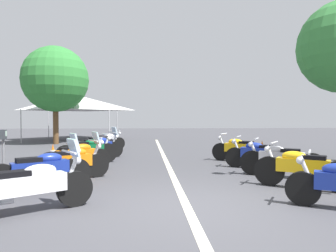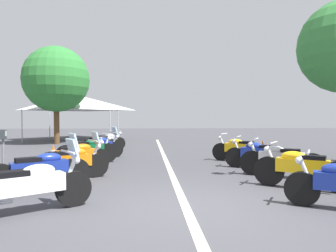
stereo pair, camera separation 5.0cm
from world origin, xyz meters
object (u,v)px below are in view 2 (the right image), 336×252
at_px(motorcycle_right_row_1, 301,168).
at_px(motorcycle_left_row_4, 88,150).
at_px(motorcycle_right_row_2, 281,159).
at_px(traffic_cone_1, 263,148).
at_px(parking_meter, 3,146).
at_px(motorcycle_left_row_3, 77,156).
at_px(motorcycle_left_row_5, 98,146).
at_px(traffic_cone_2, 53,152).
at_px(roadside_tree_0, 56,79).
at_px(motorcycle_left_row_6, 101,144).
at_px(motorcycle_left_row_0, 29,186).
at_px(motorcycle_left_row_7, 106,141).
at_px(motorcycle_right_row_4, 240,149).
at_px(motorcycle_left_row_2, 70,162).
at_px(motorcycle_left_row_1, 41,170).
at_px(motorcycle_right_row_3, 260,154).
at_px(event_tent, 76,103).

bearing_deg(motorcycle_right_row_1, motorcycle_left_row_4, -1.74).
bearing_deg(motorcycle_right_row_2, motorcycle_right_row_1, 112.61).
bearing_deg(traffic_cone_1, parking_meter, 123.09).
height_order(motorcycle_left_row_3, parking_meter, parking_meter).
bearing_deg(motorcycle_left_row_5, traffic_cone_1, -24.31).
height_order(traffic_cone_1, traffic_cone_2, same).
distance_m(motorcycle_left_row_5, roadside_tree_0, 8.33).
relative_size(motorcycle_left_row_5, motorcycle_left_row_6, 1.12).
bearing_deg(roadside_tree_0, motorcycle_left_row_0, -165.58).
distance_m(motorcycle_left_row_0, motorcycle_left_row_3, 4.01).
height_order(motorcycle_left_row_7, parking_meter, parking_meter).
xyz_separation_m(motorcycle_left_row_4, motorcycle_right_row_4, (0.08, -5.30, -0.01)).
height_order(motorcycle_left_row_2, roadside_tree_0, roadside_tree_0).
height_order(motorcycle_right_row_4, roadside_tree_0, roadside_tree_0).
height_order(motorcycle_left_row_1, motorcycle_left_row_6, motorcycle_left_row_1).
height_order(motorcycle_right_row_2, roadside_tree_0, roadside_tree_0).
xyz_separation_m(motorcycle_right_row_3, motorcycle_right_row_4, (1.52, 0.15, 0.00)).
xyz_separation_m(motorcycle_right_row_3, traffic_cone_1, (3.56, -1.45, -0.16)).
distance_m(motorcycle_right_row_1, parking_meter, 6.80).
bearing_deg(motorcycle_left_row_0, motorcycle_left_row_1, 67.36).
xyz_separation_m(motorcycle_right_row_1, parking_meter, (0.88, 6.72, 0.43)).
height_order(motorcycle_left_row_2, traffic_cone_2, motorcycle_left_row_2).
height_order(motorcycle_left_row_3, motorcycle_right_row_2, motorcycle_right_row_2).
relative_size(motorcycle_left_row_0, traffic_cone_2, 3.03).
relative_size(motorcycle_right_row_3, motorcycle_right_row_4, 1.09).
bearing_deg(roadside_tree_0, motorcycle_right_row_2, -140.50).
xyz_separation_m(motorcycle_left_row_5, event_tent, (10.42, 3.17, 2.18)).
distance_m(motorcycle_left_row_6, event_tent, 9.76).
xyz_separation_m(motorcycle_left_row_5, roadside_tree_0, (6.77, 3.50, 3.37)).
xyz_separation_m(motorcycle_left_row_3, event_tent, (13.25, 3.03, 2.20)).
height_order(motorcycle_left_row_0, motorcycle_left_row_6, motorcycle_left_row_0).
bearing_deg(motorcycle_left_row_4, motorcycle_right_row_1, -65.30).
xyz_separation_m(motorcycle_left_row_4, motorcycle_left_row_7, (4.29, -0.05, -0.02)).
xyz_separation_m(motorcycle_left_row_0, traffic_cone_2, (6.42, 1.55, -0.17)).
distance_m(motorcycle_left_row_4, motorcycle_right_row_1, 6.79).
distance_m(motorcycle_right_row_1, roadside_tree_0, 15.40).
bearing_deg(motorcycle_left_row_4, event_tent, 76.67).
xyz_separation_m(motorcycle_left_row_7, event_tent, (7.44, 3.11, 2.20)).
distance_m(motorcycle_left_row_1, motorcycle_left_row_6, 6.84).
xyz_separation_m(motorcycle_right_row_4, parking_meter, (-3.32, 6.63, 0.44)).
xyz_separation_m(motorcycle_left_row_3, motorcycle_left_row_5, (2.83, -0.15, 0.01)).
bearing_deg(motorcycle_left_row_3, motorcycle_left_row_1, -127.86).
bearing_deg(motorcycle_left_row_7, parking_meter, -130.58).
bearing_deg(motorcycle_left_row_0, event_tent, 66.21).
bearing_deg(traffic_cone_2, traffic_cone_1, -81.62).
height_order(motorcycle_left_row_1, event_tent, event_tent).
relative_size(traffic_cone_1, event_tent, 0.10).
xyz_separation_m(motorcycle_left_row_5, motorcycle_right_row_3, (-2.75, -5.34, -0.01)).
distance_m(motorcycle_right_row_4, parking_meter, 7.43).
relative_size(motorcycle_left_row_0, motorcycle_right_row_1, 1.04).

